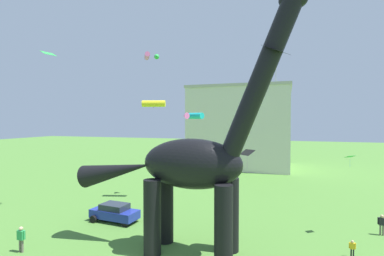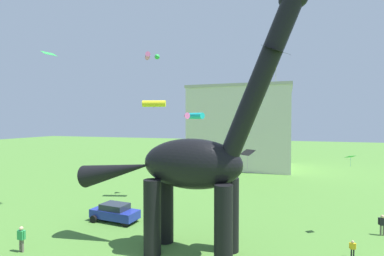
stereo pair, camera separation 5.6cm
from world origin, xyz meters
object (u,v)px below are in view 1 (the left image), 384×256
object	(u,v)px
person_near_flyer	(382,223)
kite_high_left	(192,116)
dinosaur_sculpture	(191,164)
kite_drifting	(276,50)
kite_mid_right	(154,104)
kite_trailing	(350,157)
kite_near_high	(48,53)
person_photographer	(21,237)
person_strolling_adult	(352,247)
kite_mid_center	(247,152)
kite_high_right	(149,56)
parked_sedan_left	(115,212)

from	to	relation	value
person_near_flyer	kite_high_left	xyz separation A→B (m)	(-18.32, 9.29, 8.43)
dinosaur_sculpture	kite_drifting	bearing A→B (deg)	-15.02
kite_mid_right	kite_trailing	bearing A→B (deg)	-15.25
person_near_flyer	kite_near_high	bearing A→B (deg)	8.05
dinosaur_sculpture	kite_mid_right	xyz separation A→B (m)	(-8.23, 11.70, 4.74)
kite_high_left	person_photographer	bearing A→B (deg)	-105.20
kite_drifting	kite_mid_right	size ratio (longest dim) A/B	0.78
kite_near_high	kite_drifting	size ratio (longest dim) A/B	0.70
person_strolling_adult	person_near_flyer	distance (m)	5.59
person_near_flyer	kite_mid_center	world-z (taller)	kite_mid_center
kite_near_high	kite_drifting	bearing A→B (deg)	-12.44
kite_mid_right	kite_trailing	size ratio (longest dim) A/B	3.08
person_photographer	kite_near_high	distance (m)	17.24
person_strolling_adult	kite_high_left	bearing A→B (deg)	-171.28
kite_drifting	kite_mid_center	bearing A→B (deg)	102.23
kite_high_right	kite_high_left	xyz separation A→B (m)	(6.87, -1.80, -8.34)
kite_drifting	kite_high_left	bearing A→B (deg)	122.43
parked_sedan_left	kite_drifting	size ratio (longest dim) A/B	2.08
dinosaur_sculpture	kite_high_right	size ratio (longest dim) A/B	6.52
person_near_flyer	person_strolling_adult	bearing A→B (deg)	61.13
parked_sedan_left	kite_near_high	xyz separation A→B (m)	(-7.90, 0.89, 14.53)
kite_high_right	kite_trailing	size ratio (longest dim) A/B	2.90
kite_mid_center	kite_near_high	world-z (taller)	kite_near_high
dinosaur_sculpture	person_near_flyer	size ratio (longest dim) A/B	10.36
kite_high_right	kite_drifting	size ratio (longest dim) A/B	1.20
dinosaur_sculpture	person_photographer	bearing A→B (deg)	-175.11
parked_sedan_left	kite_high_right	bearing A→B (deg)	110.39
dinosaur_sculpture	parked_sedan_left	world-z (taller)	dinosaur_sculpture
person_near_flyer	kite_high_right	xyz separation A→B (m)	(-25.19, 11.10, 16.77)
person_strolling_adult	kite_high_left	xyz separation A→B (m)	(-15.41, 14.06, 8.72)
person_near_flyer	person_photographer	distance (m)	26.14
kite_high_right	kite_trailing	bearing A→B (deg)	-27.54
person_near_flyer	kite_trailing	world-z (taller)	kite_trailing
kite_mid_center	kite_near_high	bearing A→B (deg)	-140.45
person_near_flyer	kite_near_high	size ratio (longest dim) A/B	1.09
kite_high_left	kite_trailing	bearing A→B (deg)	-32.35
parked_sedan_left	person_strolling_adult	bearing A→B (deg)	2.08
kite_mid_center	kite_trailing	size ratio (longest dim) A/B	2.74
parked_sedan_left	kite_mid_center	distance (m)	18.38
kite_mid_right	person_near_flyer	bearing A→B (deg)	-11.55
person_near_flyer	kite_high_right	size ratio (longest dim) A/B	0.63
person_photographer	kite_drifting	distance (m)	20.36
kite_near_high	kite_mid_center	bearing A→B (deg)	39.55
person_strolling_adult	person_near_flyer	bearing A→B (deg)	109.68
kite_high_right	kite_near_high	distance (m)	14.65
person_photographer	kite_mid_center	xyz separation A→B (m)	(12.04, 22.37, 3.73)
person_photographer	kite_mid_center	world-z (taller)	kite_mid_center
person_photographer	kite_near_high	bearing A→B (deg)	-142.51
kite_trailing	kite_mid_right	bearing A→B (deg)	164.75
dinosaur_sculpture	person_near_flyer	bearing A→B (deg)	16.55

